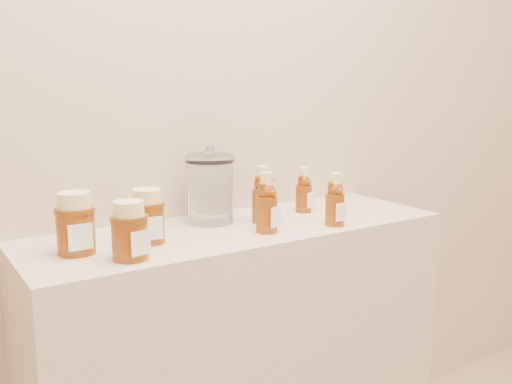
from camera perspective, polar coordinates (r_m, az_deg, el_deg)
wall_back at (r=1.72m, az=-5.23°, el=12.64°), size 3.50×0.02×2.70m
display_table at (r=1.76m, az=-1.51°, el=-17.78°), size 1.20×0.40×0.90m
bear_bottle_back_left at (r=1.63m, az=0.63°, el=0.13°), size 0.08×0.08×0.19m
bear_bottle_back_mid at (r=1.69m, az=1.17°, el=0.06°), size 0.06×0.06×0.16m
bear_bottle_back_right at (r=1.77m, az=4.80°, el=0.51°), size 0.07×0.07×0.16m
bear_bottle_front_left at (r=1.52m, az=1.07°, el=-0.68°), size 0.08×0.08×0.18m
bear_bottle_front_right at (r=1.61m, az=7.91°, el=-0.38°), size 0.06×0.06×0.17m
honey_jar_left at (r=1.40m, az=-17.62°, el=-2.98°), size 0.10×0.10×0.15m
honey_jar_back at (r=1.45m, az=-10.78°, el=-2.38°), size 0.10×0.10×0.14m
honey_jar_front at (r=1.32m, az=-12.53°, el=-3.76°), size 0.10×0.10×0.13m
glass_canister at (r=1.63m, az=-4.59°, el=0.64°), size 0.18×0.18×0.21m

